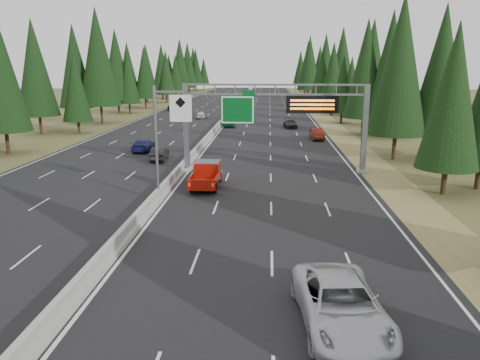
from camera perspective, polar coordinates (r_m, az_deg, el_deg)
name	(u,v)px	position (r m, az deg, el deg)	size (l,w,h in m)	color
road	(227,118)	(87.42, -1.62, 7.54)	(32.00, 260.00, 0.08)	black
shoulder_right	(324,119)	(87.66, 10.15, 7.34)	(3.60, 260.00, 0.06)	olive
shoulder_left	(132,118)	(90.75, -12.98, 7.42)	(3.60, 260.00, 0.06)	#464922
median_barrier	(227,116)	(87.38, -1.62, 7.78)	(0.70, 260.00, 0.85)	gray
sign_gantry	(282,114)	(41.68, 5.15, 8.01)	(16.75, 0.98, 7.80)	slate
hov_sign_pole	(164,135)	(32.67, -9.23, 5.39)	(2.80, 0.50, 8.00)	slate
tree_row_right	(355,67)	(82.84, 13.85, 13.19)	(12.16, 240.33, 18.68)	black
tree_row_left	(99,68)	(88.73, -16.78, 12.96)	(12.06, 240.23, 18.82)	black
silver_minivan	(341,305)	(17.85, 12.19, -14.63)	(2.89, 6.27, 1.74)	silver
red_pickup	(207,173)	(37.29, -4.07, 0.89)	(2.04, 5.70, 1.86)	black
car_ahead_green	(229,121)	(74.64, -1.33, 7.15)	(1.90, 4.72, 1.61)	#114D2A
car_ahead_dkred	(317,134)	(61.99, 9.36, 5.55)	(1.49, 4.28, 1.41)	#58160C
car_ahead_dkgrey	(290,124)	(73.66, 6.15, 6.86)	(1.82, 4.47, 1.30)	black
car_ahead_white	(247,101)	(122.38, 0.89, 9.63)	(2.33, 5.05, 1.40)	silver
car_ahead_far	(247,98)	(132.54, 0.80, 10.00)	(1.95, 4.85, 1.65)	black
car_onc_near	(159,154)	(48.12, -9.81, 3.17)	(1.40, 4.01, 1.32)	black
car_onc_blue	(143,145)	(53.71, -11.71, 4.20)	(1.94, 4.78, 1.39)	navy
car_onc_white	(202,115)	(86.79, -4.71, 7.93)	(1.58, 3.94, 1.34)	#BDBDBD
car_onc_far	(175,107)	(104.69, -7.94, 8.84)	(2.36, 5.12, 1.42)	black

